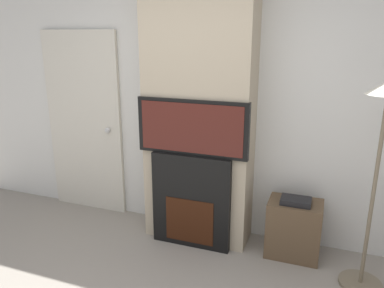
{
  "coord_description": "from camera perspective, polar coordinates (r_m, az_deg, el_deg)",
  "views": [
    {
      "loc": [
        1.11,
        -1.39,
        1.95
      ],
      "look_at": [
        0.0,
        1.62,
        1.0
      ],
      "focal_mm": 35.0,
      "sensor_mm": 36.0,
      "label": 1
    }
  ],
  "objects": [
    {
      "name": "media_stand",
      "position": [
        3.57,
        15.24,
        -12.24
      ],
      "size": [
        0.47,
        0.32,
        0.57
      ],
      "color": "brown",
      "rests_on": "ground_plane"
    },
    {
      "name": "chimney_breast",
      "position": [
        3.44,
        1.11,
        6.42
      ],
      "size": [
        1.0,
        0.38,
        2.7
      ],
      "color": "tan",
      "rests_on": "ground_plane"
    },
    {
      "name": "entry_door",
      "position": [
        4.3,
        -16.05,
        3.01
      ],
      "size": [
        0.91,
        0.09,
        1.99
      ],
      "color": "beige",
      "rests_on": "ground_plane"
    },
    {
      "name": "fireplace",
      "position": [
        3.54,
        -0.01,
        -8.65
      ],
      "size": [
        0.75,
        0.15,
        0.9
      ],
      "color": "black",
      "rests_on": "ground_plane"
    },
    {
      "name": "floor_lamp",
      "position": [
        3.02,
        26.84,
        0.15
      ],
      "size": [
        0.33,
        0.33,
        1.64
      ],
      "color": "#726651",
      "rests_on": "ground_plane"
    },
    {
      "name": "wall_back",
      "position": [
        3.65,
        2.26,
        6.98
      ],
      "size": [
        6.0,
        0.06,
        2.7
      ],
      "color": "silver",
      "rests_on": "ground_plane"
    },
    {
      "name": "television",
      "position": [
        3.3,
        -0.02,
        2.5
      ],
      "size": [
        1.03,
        0.07,
        0.5
      ],
      "color": "black",
      "rests_on": "fireplace"
    }
  ]
}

